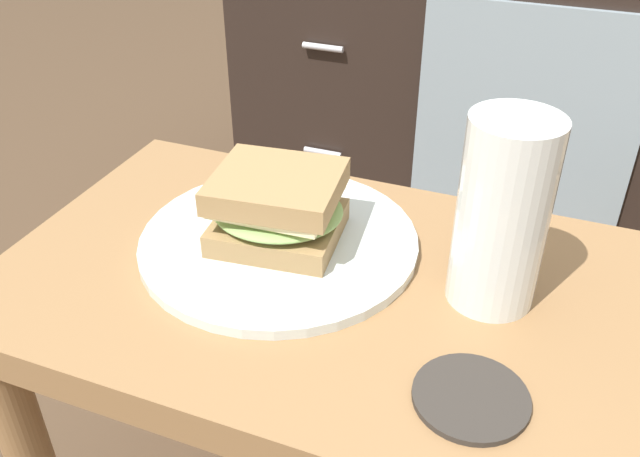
{
  "coord_description": "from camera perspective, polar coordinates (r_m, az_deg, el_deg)",
  "views": [
    {
      "loc": [
        0.18,
        -0.45,
        0.83
      ],
      "look_at": [
        0.01,
        0.0,
        0.51
      ],
      "focal_mm": 38.2,
      "sensor_mm": 36.0,
      "label": 1
    }
  ],
  "objects": [
    {
      "name": "side_table",
      "position": [
        0.67,
        -0.6,
        -9.99
      ],
      "size": [
        0.56,
        0.36,
        0.46
      ],
      "color": "olive",
      "rests_on": "ground"
    },
    {
      "name": "plate",
      "position": [
        0.64,
        -3.45,
        -1.07
      ],
      "size": [
        0.26,
        0.26,
        0.01
      ],
      "primitive_type": "cylinder",
      "color": "silver",
      "rests_on": "side_table"
    },
    {
      "name": "coaster",
      "position": [
        0.51,
        12.52,
        -13.64
      ],
      "size": [
        0.08,
        0.08,
        0.01
      ],
      "primitive_type": "cylinder",
      "color": "#332D28",
      "rests_on": "side_table"
    },
    {
      "name": "beer_glass",
      "position": [
        0.55,
        15.0,
        1.05
      ],
      "size": [
        0.07,
        0.07,
        0.16
      ],
      "color": "silver",
      "rests_on": "side_table"
    },
    {
      "name": "tv_cabinet",
      "position": [
        1.51,
        13.13,
        11.79
      ],
      "size": [
        0.96,
        0.46,
        0.58
      ],
      "color": "black",
      "rests_on": "ground"
    },
    {
      "name": "sandwich_front",
      "position": [
        0.62,
        -3.57,
        1.8
      ],
      "size": [
        0.13,
        0.12,
        0.07
      ],
      "color": "#9E7A4C",
      "rests_on": "plate"
    }
  ]
}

